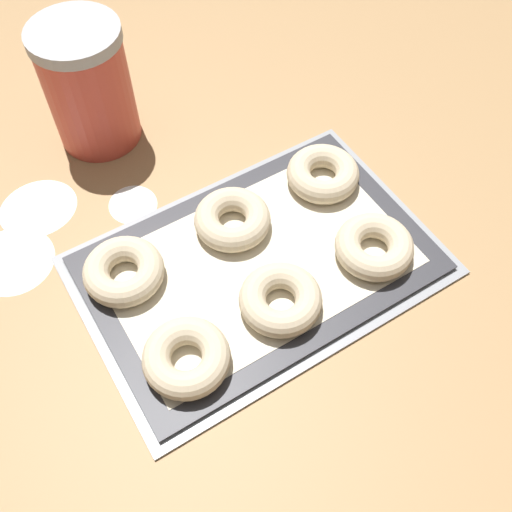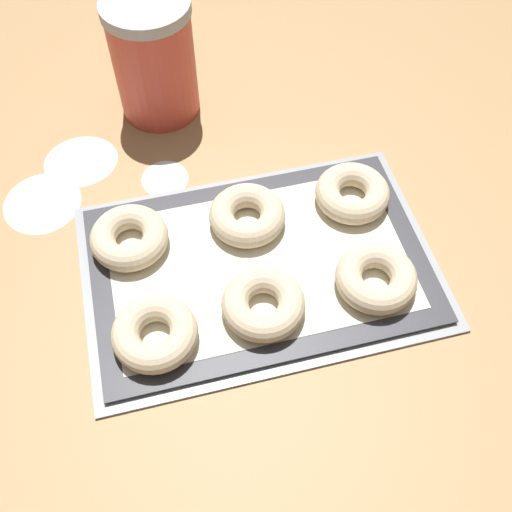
{
  "view_description": "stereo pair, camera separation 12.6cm",
  "coord_description": "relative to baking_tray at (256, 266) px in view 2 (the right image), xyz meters",
  "views": [
    {
      "loc": [
        -0.22,
        -0.35,
        0.63
      ],
      "look_at": [
        -0.0,
        -0.01,
        0.03
      ],
      "focal_mm": 42.0,
      "sensor_mm": 36.0,
      "label": 1
    },
    {
      "loc": [
        -0.1,
        -0.4,
        0.63
      ],
      "look_at": [
        -0.0,
        -0.01,
        0.03
      ],
      "focal_mm": 42.0,
      "sensor_mm": 36.0,
      "label": 2
    }
  ],
  "objects": [
    {
      "name": "bagel_back_right",
      "position": [
        0.15,
        0.07,
        0.02
      ],
      "size": [
        0.1,
        0.1,
        0.03
      ],
      "color": "beige",
      "rests_on": "baking_mat"
    },
    {
      "name": "bagel_back_left",
      "position": [
        -0.15,
        0.06,
        0.02
      ],
      "size": [
        0.1,
        0.1,
        0.03
      ],
      "color": "beige",
      "rests_on": "baking_mat"
    },
    {
      "name": "bagel_front_right",
      "position": [
        0.13,
        -0.06,
        0.02
      ],
      "size": [
        0.1,
        0.1,
        0.03
      ],
      "color": "beige",
      "rests_on": "baking_mat"
    },
    {
      "name": "bagel_back_center",
      "position": [
        0.0,
        0.06,
        0.02
      ],
      "size": [
        0.1,
        0.1,
        0.03
      ],
      "color": "beige",
      "rests_on": "baking_mat"
    },
    {
      "name": "bagel_front_left",
      "position": [
        -0.13,
        -0.07,
        0.02
      ],
      "size": [
        0.1,
        0.1,
        0.03
      ],
      "color": "beige",
      "rests_on": "baking_mat"
    },
    {
      "name": "ground_plane",
      "position": [
        0.0,
        0.01,
        -0.0
      ],
      "size": [
        2.8,
        2.8,
        0.0
      ],
      "primitive_type": "plane",
      "color": "#A87F51"
    },
    {
      "name": "flour_patch_side",
      "position": [
        -0.2,
        0.24,
        -0.0
      ],
      "size": [
        0.1,
        0.1,
        0.0
      ],
      "color": "white",
      "rests_on": "ground_plane"
    },
    {
      "name": "bagel_front_center",
      "position": [
        -0.01,
        -0.07,
        0.02
      ],
      "size": [
        0.1,
        0.1,
        0.03
      ],
      "color": "beige",
      "rests_on": "baking_mat"
    },
    {
      "name": "flour_patch_far",
      "position": [
        -0.25,
        0.17,
        -0.0
      ],
      "size": [
        0.1,
        0.11,
        0.0
      ],
      "color": "white",
      "rests_on": "ground_plane"
    },
    {
      "name": "flour_patch_near",
      "position": [
        -0.09,
        0.17,
        -0.0
      ],
      "size": [
        0.06,
        0.07,
        0.0
      ],
      "color": "white",
      "rests_on": "ground_plane"
    },
    {
      "name": "flour_canister",
      "position": [
        -0.07,
        0.32,
        0.08
      ],
      "size": [
        0.12,
        0.12,
        0.18
      ],
      "color": "#DB4C3D",
      "rests_on": "ground_plane"
    },
    {
      "name": "baking_tray",
      "position": [
        0.0,
        0.0,
        0.0
      ],
      "size": [
        0.43,
        0.29,
        0.01
      ],
      "color": "#93969B",
      "rests_on": "ground_plane"
    },
    {
      "name": "baking_mat",
      "position": [
        0.0,
        -0.0,
        0.01
      ],
      "size": [
        0.41,
        0.27,
        0.0
      ],
      "color": "#333338",
      "rests_on": "baking_tray"
    }
  ]
}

